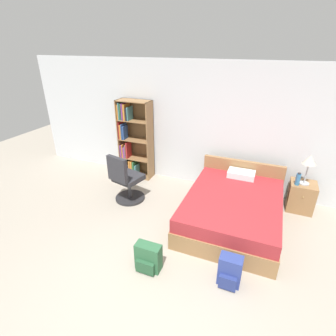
# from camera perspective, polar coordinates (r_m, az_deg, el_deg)

# --- Properties ---
(ground_plane) EXTENTS (14.00, 14.00, 0.00)m
(ground_plane) POSITION_cam_1_polar(r_m,az_deg,el_deg) (3.58, -3.30, -27.81)
(ground_plane) COLOR #A39989
(wall_back) EXTENTS (9.00, 0.06, 2.60)m
(wall_back) POSITION_cam_1_polar(r_m,az_deg,el_deg) (5.45, 11.13, 8.42)
(wall_back) COLOR silver
(wall_back) RESTS_ON ground_plane
(bookshelf) EXTENTS (0.75, 0.34, 1.77)m
(bookshelf) POSITION_cam_1_polar(r_m,az_deg,el_deg) (6.04, -7.84, 5.75)
(bookshelf) COLOR olive
(bookshelf) RESTS_ON ground_plane
(bed) EXTENTS (1.56, 2.05, 0.79)m
(bed) POSITION_cam_1_polar(r_m,az_deg,el_deg) (4.74, 13.98, -8.39)
(bed) COLOR olive
(bed) RESTS_ON ground_plane
(office_chair) EXTENTS (0.59, 0.66, 1.01)m
(office_chair) POSITION_cam_1_polar(r_m,az_deg,el_deg) (5.15, -9.17, -2.78)
(office_chair) COLOR #232326
(office_chair) RESTS_ON ground_plane
(nightstand) EXTENTS (0.45, 0.44, 0.56)m
(nightstand) POSITION_cam_1_polar(r_m,az_deg,el_deg) (5.51, 26.98, -5.53)
(nightstand) COLOR olive
(nightstand) RESTS_ON ground_plane
(table_lamp) EXTENTS (0.23, 0.23, 0.56)m
(table_lamp) POSITION_cam_1_polar(r_m,az_deg,el_deg) (5.19, 28.44, 1.28)
(table_lamp) COLOR #B2B2B7
(table_lamp) RESTS_ON nightstand
(water_bottle) EXTENTS (0.08, 0.08, 0.24)m
(water_bottle) POSITION_cam_1_polar(r_m,az_deg,el_deg) (5.22, 26.44, -2.18)
(water_bottle) COLOR teal
(water_bottle) RESTS_ON nightstand
(backpack_blue) EXTENTS (0.29, 0.25, 0.43)m
(backpack_blue) POSITION_cam_1_polar(r_m,az_deg,el_deg) (3.72, 13.29, -21.06)
(backpack_blue) COLOR navy
(backpack_blue) RESTS_ON ground_plane
(backpack_green) EXTENTS (0.36, 0.23, 0.41)m
(backpack_green) POSITION_cam_1_polar(r_m,az_deg,el_deg) (3.82, -4.35, -18.93)
(backpack_green) COLOR #2D603D
(backpack_green) RESTS_ON ground_plane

